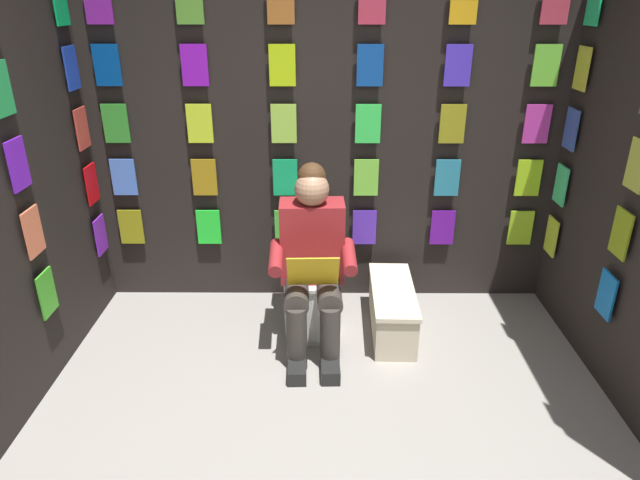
% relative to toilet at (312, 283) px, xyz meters
% --- Properties ---
extents(display_wall_back, '(3.33, 0.14, 2.27)m').
position_rel_toilet_xyz_m(display_wall_back, '(-0.09, -0.49, 0.81)').
color(display_wall_back, black).
rests_on(display_wall_back, ground).
extents(display_wall_right, '(0.14, 2.02, 2.27)m').
position_rel_toilet_xyz_m(display_wall_right, '(1.57, 0.57, 0.81)').
color(display_wall_right, black).
rests_on(display_wall_right, ground).
extents(toilet, '(0.41, 0.56, 0.77)m').
position_rel_toilet_xyz_m(toilet, '(0.00, 0.00, 0.00)').
color(toilet, white).
rests_on(toilet, ground).
extents(person_reading, '(0.53, 0.69, 1.19)m').
position_rel_toilet_xyz_m(person_reading, '(-0.01, 0.23, 0.27)').
color(person_reading, maroon).
rests_on(person_reading, ground).
extents(comic_longbox_near, '(0.30, 0.77, 0.32)m').
position_rel_toilet_xyz_m(comic_longbox_near, '(-0.54, 0.07, -0.16)').
color(comic_longbox_near, beige).
rests_on(comic_longbox_near, ground).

